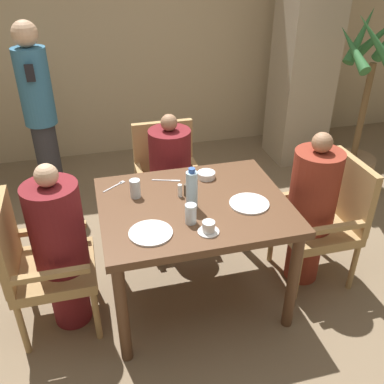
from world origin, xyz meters
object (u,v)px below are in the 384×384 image
at_px(water_bottle, 192,190).
at_px(diner_in_right_chair, 311,209).
at_px(plate_main_left, 249,204).
at_px(bowl_small, 206,175).
at_px(glass_tall_near, 191,214).
at_px(chair_left_side, 39,262).
at_px(diner_in_far_chair, 171,178).
at_px(chair_right_side, 327,216).
at_px(diner_in_left_chair, 60,247).
at_px(potted_palm, 358,132).
at_px(plate_main_right, 151,233).
at_px(glass_tall_mid, 135,189).
at_px(standing_host, 40,111).
at_px(chair_far_side, 167,176).
at_px(teacup_with_saucer, 208,228).

bearing_deg(water_bottle, diner_in_right_chair, 3.26).
relative_size(plate_main_left, bowl_small, 2.03).
height_order(water_bottle, glass_tall_near, water_bottle).
height_order(chair_left_side, diner_in_far_chair, diner_in_far_chair).
height_order(chair_left_side, chair_right_side, same).
relative_size(diner_in_left_chair, glass_tall_near, 9.53).
relative_size(diner_in_right_chair, potted_palm, 0.67).
bearing_deg(plate_main_right, plate_main_left, 13.01).
relative_size(glass_tall_near, glass_tall_mid, 1.00).
height_order(chair_left_side, diner_in_left_chair, diner_in_left_chair).
relative_size(chair_right_side, potted_palm, 0.53).
bearing_deg(glass_tall_mid, standing_host, 113.38).
bearing_deg(standing_host, diner_in_left_chair, -85.07).
distance_m(standing_host, plate_main_left, 2.16).
bearing_deg(water_bottle, glass_tall_near, -106.69).
bearing_deg(plate_main_left, diner_in_left_chair, 174.80).
bearing_deg(standing_host, glass_tall_mid, -66.62).
distance_m(diner_in_left_chair, chair_far_side, 1.19).
relative_size(chair_far_side, glass_tall_near, 7.67).
height_order(diner_in_right_chair, glass_tall_near, diner_in_right_chair).
xyz_separation_m(bowl_small, glass_tall_mid, (-0.50, -0.12, 0.04)).
xyz_separation_m(chair_far_side, glass_tall_near, (-0.07, -1.06, 0.33)).
xyz_separation_m(chair_left_side, chair_right_side, (1.94, 0.00, 0.00)).
bearing_deg(standing_host, glass_tall_near, -63.78).
height_order(plate_main_right, glass_tall_mid, glass_tall_mid).
height_order(diner_in_far_chair, potted_palm, potted_palm).
bearing_deg(diner_in_right_chair, plate_main_right, -167.54).
distance_m(chair_far_side, standing_host, 1.29).
relative_size(diner_in_left_chair, chair_right_side, 1.24).
distance_m(chair_left_side, bowl_small, 1.20).
height_order(standing_host, water_bottle, standing_host).
bearing_deg(water_bottle, chair_far_side, 88.35).
height_order(standing_host, plate_main_right, standing_host).
bearing_deg(chair_far_side, glass_tall_mid, -116.00).
xyz_separation_m(chair_right_side, glass_tall_mid, (-1.31, 0.16, 0.33)).
bearing_deg(bowl_small, standing_host, 130.35).
bearing_deg(plate_main_left, diner_in_far_chair, 111.57).
xyz_separation_m(chair_right_side, plate_main_right, (-1.28, -0.25, 0.27)).
bearing_deg(diner_in_left_chair, diner_in_right_chair, 0.00).
xyz_separation_m(chair_right_side, glass_tall_near, (-1.04, -0.20, 0.33)).
relative_size(chair_right_side, glass_tall_near, 7.67).
bearing_deg(glass_tall_near, chair_left_side, 167.30).
height_order(diner_in_left_chair, plate_main_left, diner_in_left_chair).
bearing_deg(plate_main_right, chair_left_side, 158.88).
height_order(standing_host, teacup_with_saucer, standing_host).
xyz_separation_m(diner_in_left_chair, diner_in_far_chair, (0.83, 0.72, -0.03)).
bearing_deg(diner_in_left_chair, teacup_with_saucer, -21.05).
distance_m(chair_far_side, potted_palm, 1.91).
bearing_deg(teacup_with_saucer, diner_in_far_chair, 89.93).
relative_size(diner_in_right_chair, bowl_small, 9.49).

